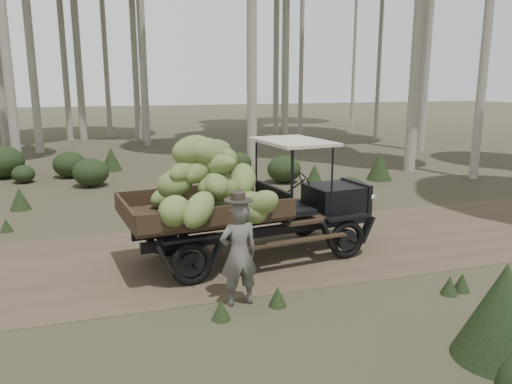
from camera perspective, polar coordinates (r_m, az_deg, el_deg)
ground at (r=9.32m, az=-12.40°, el=-7.93°), size 120.00×120.00×0.00m
dirt_track at (r=9.31m, az=-12.40°, el=-7.91°), size 70.00×4.00×0.01m
banana_truck at (r=8.75m, az=-2.75°, el=0.24°), size 4.87×2.57×2.40m
farmer at (r=7.24m, az=-1.99°, el=-6.93°), size 0.59×0.44×1.69m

